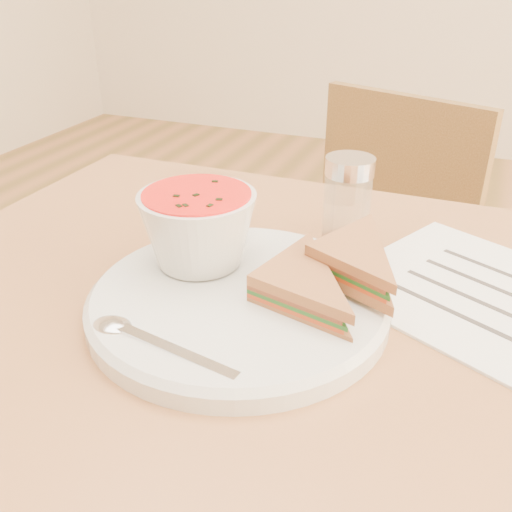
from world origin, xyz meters
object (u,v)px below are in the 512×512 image
at_px(chair_far, 345,305).
at_px(soup_bowl, 199,232).
at_px(condiment_shaker, 347,200).
at_px(plate, 238,302).

height_order(chair_far, soup_bowl, soup_bowl).
relative_size(chair_far, condiment_shaker, 8.02).
bearing_deg(condiment_shaker, soup_bowl, -127.36).
relative_size(chair_far, plate, 2.85).
height_order(chair_far, plate, chair_far).
distance_m(chair_far, condiment_shaker, 0.56).
bearing_deg(soup_bowl, condiment_shaker, 52.64).
bearing_deg(chair_far, condiment_shaker, 120.80).
bearing_deg(soup_bowl, plate, -31.34).
xyz_separation_m(soup_bowl, condiment_shaker, (0.11, 0.15, -0.01)).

